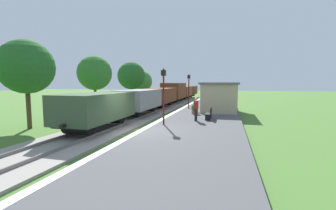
% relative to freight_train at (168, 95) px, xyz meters
% --- Properties ---
extents(ground_plane, '(160.00, 160.00, 0.00)m').
position_rel_freight_train_xyz_m(ground_plane, '(2.40, -16.49, -1.45)').
color(ground_plane, '#47702D').
extents(platform_slab, '(6.00, 60.00, 0.25)m').
position_rel_freight_train_xyz_m(platform_slab, '(5.60, -16.49, -1.33)').
color(platform_slab, '#4C4C4F').
rests_on(platform_slab, ground).
extents(platform_edge_stripe, '(0.36, 60.00, 0.01)m').
position_rel_freight_train_xyz_m(platform_edge_stripe, '(2.80, -16.49, -1.20)').
color(platform_edge_stripe, silver).
rests_on(platform_edge_stripe, platform_slab).
extents(track_ballast, '(3.80, 60.00, 0.12)m').
position_rel_freight_train_xyz_m(track_ballast, '(-0.00, -16.49, -1.39)').
color(track_ballast, gray).
rests_on(track_ballast, ground).
extents(rail_near, '(0.07, 60.00, 0.14)m').
position_rel_freight_train_xyz_m(rail_near, '(0.72, -16.49, -1.26)').
color(rail_near, slate).
rests_on(rail_near, track_ballast).
extents(rail_far, '(0.07, 60.00, 0.14)m').
position_rel_freight_train_xyz_m(rail_far, '(-0.72, -16.49, -1.26)').
color(rail_far, slate).
rests_on(rail_far, track_ballast).
extents(freight_train, '(2.50, 39.20, 2.72)m').
position_rel_freight_train_xyz_m(freight_train, '(0.00, 0.00, 0.00)').
color(freight_train, '#384C33').
rests_on(freight_train, rail_near).
extents(station_hut, '(3.50, 5.80, 2.78)m').
position_rel_freight_train_xyz_m(station_hut, '(6.80, -5.72, 0.20)').
color(station_hut, tan).
rests_on(station_hut, platform_slab).
extents(bench_near_hut, '(0.42, 1.50, 0.91)m').
position_rel_freight_train_xyz_m(bench_near_hut, '(6.28, -11.47, -0.73)').
color(bench_near_hut, black).
rests_on(bench_near_hut, platform_slab).
extents(bench_down_platform, '(0.42, 1.50, 0.91)m').
position_rel_freight_train_xyz_m(bench_down_platform, '(6.28, -0.99, -0.73)').
color(bench_down_platform, black).
rests_on(bench_down_platform, platform_slab).
extents(person_waiting, '(0.32, 0.42, 1.71)m').
position_rel_freight_train_xyz_m(person_waiting, '(5.39, -12.44, -0.27)').
color(person_waiting, black).
rests_on(person_waiting, platform_slab).
extents(potted_planter, '(0.64, 0.64, 0.92)m').
position_rel_freight_train_xyz_m(potted_planter, '(4.81, -8.89, -0.73)').
color(potted_planter, '#9E6642').
rests_on(potted_planter, platform_slab).
extents(lamp_post_near, '(0.28, 0.28, 3.70)m').
position_rel_freight_train_xyz_m(lamp_post_near, '(3.53, -14.40, 1.35)').
color(lamp_post_near, '#591414').
rests_on(lamp_post_near, platform_slab).
extents(lamp_post_far, '(0.28, 0.28, 3.70)m').
position_rel_freight_train_xyz_m(lamp_post_far, '(3.53, -4.75, 1.35)').
color(lamp_post_far, '#591414').
rests_on(lamp_post_far, platform_slab).
extents(tree_trackside_mid, '(3.45, 3.45, 5.74)m').
position_rel_freight_train_xyz_m(tree_trackside_mid, '(-4.91, -16.84, 2.55)').
color(tree_trackside_mid, '#4C3823').
rests_on(tree_trackside_mid, ground).
extents(tree_trackside_far, '(3.50, 3.50, 5.75)m').
position_rel_freight_train_xyz_m(tree_trackside_far, '(-5.71, -7.96, 2.53)').
color(tree_trackside_far, '#4C3823').
rests_on(tree_trackside_far, ground).
extents(tree_field_left, '(3.67, 3.67, 5.78)m').
position_rel_freight_train_xyz_m(tree_field_left, '(-4.98, -0.51, 2.49)').
color(tree_field_left, '#4C3823').
rests_on(tree_field_left, ground).
extents(tree_field_distant, '(3.40, 3.40, 4.93)m').
position_rel_freight_train_xyz_m(tree_field_distant, '(-5.89, 5.39, 1.77)').
color(tree_field_distant, '#4C3823').
rests_on(tree_field_distant, ground).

